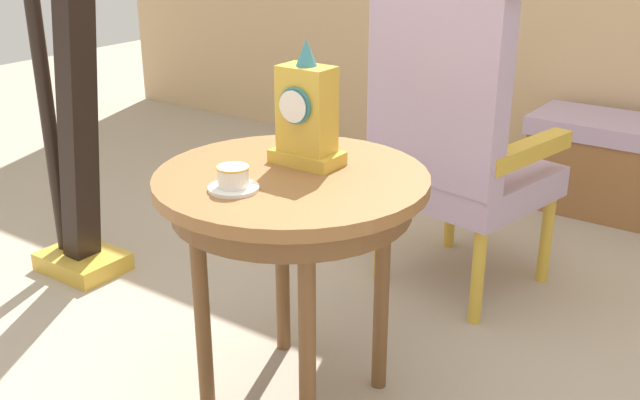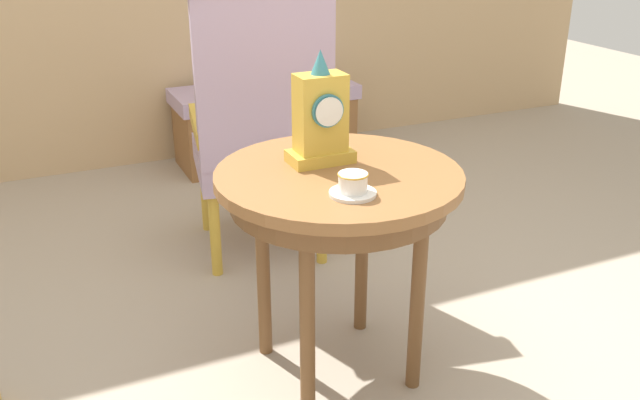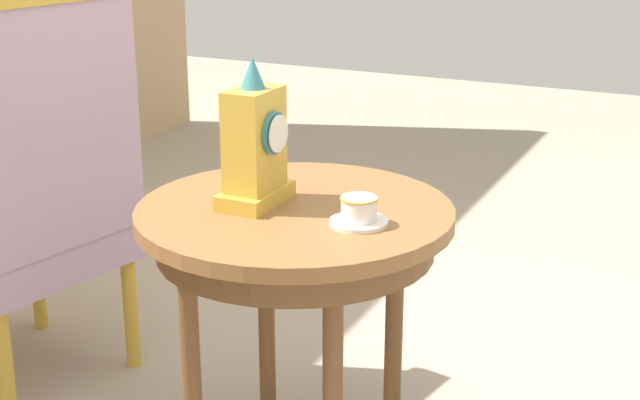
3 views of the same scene
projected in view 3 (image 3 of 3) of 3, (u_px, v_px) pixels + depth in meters
side_table at (295, 240)px, 2.14m from camera, size 0.72×0.72×0.69m
teacup_left at (359, 212)px, 1.99m from camera, size 0.13×0.13×0.06m
mantel_clock at (255, 146)px, 2.09m from camera, size 0.19×0.11×0.34m
armchair at (31, 189)px, 2.54m from camera, size 0.63×0.62×1.14m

